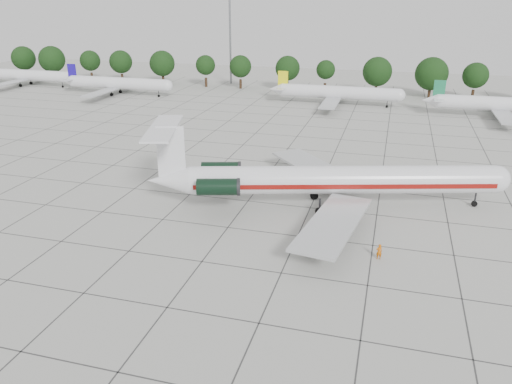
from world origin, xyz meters
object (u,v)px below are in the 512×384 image
Objects in this scene: main_airliner at (323,180)px; bg_airliner_c at (338,93)px; floodlight_mast at (230,33)px; bg_airliner_b at (118,83)px; bg_airliner_a at (27,75)px; bg_airliner_d at (505,105)px; ground_crew at (379,252)px.

main_airliner is 1.53× the size of bg_airliner_c.
floodlight_mast is at bearing 98.94° from main_airliner.
main_airliner is at bearing -43.59° from bg_airliner_b.
bg_airliner_a is 32.40m from bg_airliner_b.
bg_airliner_b is 56.47m from bg_airliner_c.
bg_airliner_c is at bearing -1.86° from bg_airliner_a.
bg_airliner_b is 91.68m from bg_airliner_d.
main_airliner is at bearing -84.76° from bg_airliner_c.
floodlight_mast reaches higher than bg_airliner_b.
bg_airliner_b is at bearing -133.06° from floodlight_mast.
bg_airliner_d is at bearing -1.19° from bg_airliner_b.
main_airliner is 13.83m from ground_crew.
bg_airliner_c is (-5.64, 61.41, -0.72)m from main_airliner.
ground_crew is at bearing -107.97° from bg_airliner_d.
bg_airliner_d is 1.11× the size of floodlight_mast.
bg_airliner_b is at bearing -9.24° from bg_airliner_a.
floodlight_mast is (-33.69, 22.00, 11.37)m from bg_airliner_c.
bg_airliner_c is 41.81m from floodlight_mast.
bg_airliner_d is 74.62m from floodlight_mast.
floodlight_mast reaches higher than bg_airliner_a.
main_airliner reaches higher than bg_airliner_b.
bg_airliner_a reaches higher than ground_crew.
floodlight_mast reaches higher than bg_airliner_d.
main_airliner is 113.91m from bg_airliner_a.
bg_airliner_a is at bearing 176.71° from bg_airliner_d.
bg_airliner_b is at bearing 178.81° from bg_airliner_d.
main_airliner is 61.68m from bg_airliner_c.
bg_airliner_d is (29.61, 57.19, -0.72)m from main_airliner.
bg_airliner_b is (-69.43, 70.45, 2.09)m from ground_crew.
bg_airliner_a and bg_airliner_d have the same top height.
bg_airliner_a is 123.84m from bg_airliner_d.
bg_airliner_d is at bearing -3.29° from bg_airliner_a.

